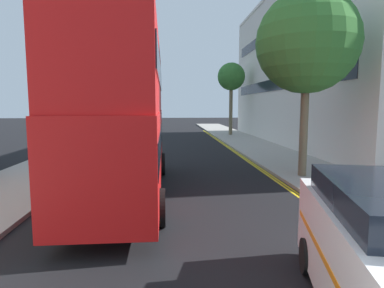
% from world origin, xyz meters
% --- Properties ---
extents(sidewalk_right, '(4.00, 80.00, 0.14)m').
position_xyz_m(sidewalk_right, '(6.50, 16.00, 0.07)').
color(sidewalk_right, '#9E9991').
rests_on(sidewalk_right, ground).
extents(sidewalk_left, '(4.00, 80.00, 0.14)m').
position_xyz_m(sidewalk_left, '(-6.50, 16.00, 0.07)').
color(sidewalk_left, '#9E9991').
rests_on(sidewalk_left, ground).
extents(kerb_line_outer, '(0.10, 56.00, 0.01)m').
position_xyz_m(kerb_line_outer, '(4.40, 14.00, 0.00)').
color(kerb_line_outer, yellow).
rests_on(kerb_line_outer, ground).
extents(kerb_line_inner, '(0.10, 56.00, 0.01)m').
position_xyz_m(kerb_line_inner, '(4.24, 14.00, 0.00)').
color(kerb_line_inner, yellow).
rests_on(kerb_line_inner, ground).
extents(double_decker_bus_away, '(2.89, 10.83, 5.64)m').
position_xyz_m(double_decker_bus_away, '(-1.93, 10.60, 3.03)').
color(double_decker_bus_away, red).
rests_on(double_decker_bus_away, ground).
extents(street_tree_near, '(4.38, 4.38, 8.01)m').
position_xyz_m(street_tree_near, '(5.58, 12.70, 5.93)').
color(street_tree_near, '#6B6047').
rests_on(street_tree_near, sidewalk_right).
extents(street_tree_mid, '(2.94, 2.94, 7.72)m').
position_xyz_m(street_tree_mid, '(6.37, 33.81, 6.28)').
color(street_tree_mid, '#6B6047').
rests_on(street_tree_mid, sidewalk_right).
extents(townhouse_terrace_right, '(10.08, 28.00, 13.20)m').
position_xyz_m(townhouse_terrace_right, '(13.50, 25.99, 6.60)').
color(townhouse_terrace_right, silver).
rests_on(townhouse_terrace_right, ground).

